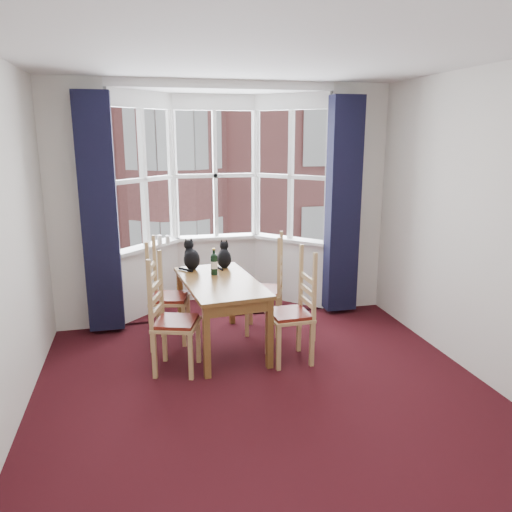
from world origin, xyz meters
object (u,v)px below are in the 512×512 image
object	(u,v)px
cat_right	(224,257)
candle_short	(168,240)
chair_right_far	(272,292)
cat_left	(191,257)
chair_left_far	(161,299)
dining_table	(220,289)
wine_bottle	(214,263)
candle_tall	(160,240)
chair_right_near	(298,315)
chair_left_near	(167,323)

from	to	relation	value
cat_right	candle_short	world-z (taller)	cat_right
chair_right_far	cat_left	world-z (taller)	cat_left
chair_left_far	cat_right	world-z (taller)	cat_right
chair_right_far	dining_table	bearing A→B (deg)	-154.58
wine_bottle	candle_tall	distance (m)	1.16
chair_left_far	cat_left	size ratio (longest dim) A/B	2.63
cat_left	candle_short	xyz separation A→B (m)	(-0.21, 0.78, 0.05)
cat_right	chair_left_far	bearing A→B (deg)	-167.56
chair_right_near	wine_bottle	xyz separation A→B (m)	(-0.73, 0.70, 0.39)
dining_table	cat_left	size ratio (longest dim) A/B	4.05
cat_right	cat_left	bearing A→B (deg)	177.61
cat_left	candle_short	distance (m)	0.81
chair_right_near	candle_tall	bearing A→B (deg)	125.82
candle_short	chair_left_near	bearing A→B (deg)	-94.46
chair_left_far	chair_right_far	bearing A→B (deg)	-1.82
chair_left_near	candle_short	world-z (taller)	candle_short
chair_right_far	chair_right_near	bearing A→B (deg)	-85.22
wine_bottle	candle_short	distance (m)	1.15
chair_left_near	cat_left	bearing A→B (deg)	69.44
dining_table	cat_right	distance (m)	0.56
chair_left_near	chair_left_far	xyz separation A→B (m)	(-0.01, 0.74, 0.00)
candle_tall	candle_short	distance (m)	0.11
cat_right	wine_bottle	world-z (taller)	cat_right
wine_bottle	chair_right_near	bearing A→B (deg)	-43.85
chair_right_far	wine_bottle	distance (m)	0.77
chair_right_near	cat_left	distance (m)	1.42
cat_right	candle_short	size ratio (longest dim) A/B	2.94
chair_left_far	chair_right_far	world-z (taller)	same
dining_table	chair_right_near	distance (m)	0.86
dining_table	wine_bottle	size ratio (longest dim) A/B	4.88
wine_bottle	candle_tall	world-z (taller)	wine_bottle
dining_table	wine_bottle	distance (m)	0.32
cat_left	cat_right	distance (m)	0.37
dining_table	chair_left_near	distance (m)	0.73
cat_left	candle_tall	xyz separation A→B (m)	(-0.31, 0.75, 0.06)
cat_left	wine_bottle	distance (m)	0.35
dining_table	chair_right_near	xyz separation A→B (m)	(0.70, -0.47, -0.17)
chair_left_near	chair_right_near	bearing A→B (deg)	-2.93
chair_left_far	chair_right_near	world-z (taller)	same
chair_left_near	wine_bottle	distance (m)	0.93
dining_table	chair_right_far	distance (m)	0.72
chair_right_far	candle_short	size ratio (longest dim) A/B	8.57
candle_short	cat_left	bearing A→B (deg)	-74.89
chair_left_far	candle_short	world-z (taller)	candle_short
chair_left_near	candle_tall	bearing A→B (deg)	88.92
cat_left	cat_right	xyz separation A→B (m)	(0.37, -0.02, -0.01)
dining_table	candle_short	size ratio (longest dim) A/B	13.17
cat_left	wine_bottle	world-z (taller)	cat_left
chair_right_near	cat_right	bearing A→B (deg)	120.60
dining_table	cat_right	world-z (taller)	cat_right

